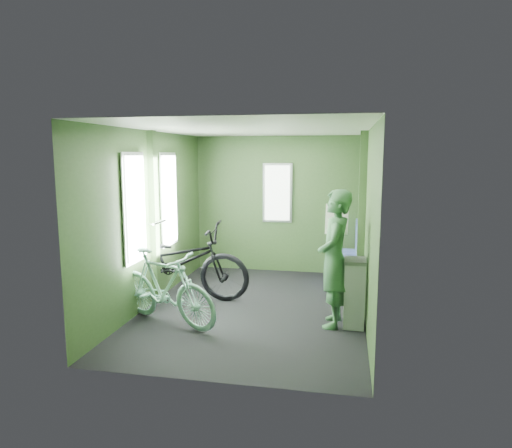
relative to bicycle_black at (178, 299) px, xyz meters
The scene contains 6 objects.
room 1.80m from the bicycle_black, ahead, with size 4.00×4.02×2.31m.
bicycle_black is the anchor object (origin of this frame).
bicycle_mint 0.97m from the bicycle_black, 78.21° to the right, with size 0.43×1.53×0.92m, color #95D4C0.
passenger 2.36m from the bicycle_black, 15.10° to the right, with size 0.40×0.66×1.60m.
waste_box 2.48m from the bicycle_black, 13.22° to the right, with size 0.24×0.33×0.80m, color gray.
bench_seat 2.62m from the bicycle_black, 29.39° to the left, with size 0.52×0.92×0.96m.
Camera 1 is at (1.13, -5.62, 1.99)m, focal length 32.00 mm.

